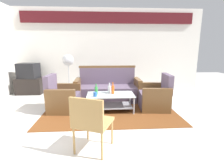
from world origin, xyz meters
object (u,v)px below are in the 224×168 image
Objects in this scene: armchair_left at (63,99)px; tv_stand at (30,86)px; bottle_orange at (113,89)px; bottle_green at (96,90)px; coffee_table at (111,100)px; wicker_chair at (91,120)px; bottle_clear at (109,89)px; television at (29,71)px; armchair_right at (155,97)px; cup at (95,94)px; couch at (108,90)px; pedestal_fan at (68,62)px.

armchair_left reaches higher than tv_stand.
tv_stand is (-2.61, 1.69, -0.25)m from bottle_orange.
armchair_left reaches higher than bottle_green.
coffee_table is 1.38× the size of tv_stand.
bottle_clear is at bearing 101.15° from wicker_chair.
bottle_clear is at bearing 94.11° from armchair_left.
coffee_table is (1.13, -0.12, -0.02)m from armchair_left.
wicker_chair is at bearing -101.16° from bottle_clear.
television is at bearing 147.59° from bottle_clear.
cup is (-1.45, -0.26, 0.17)m from armchair_right.
couch is at bearing 126.43° from armchair_left.
wicker_chair reaches higher than bottle_orange.
bottle_orange is 3.12m from tv_stand.
armchair_left is 0.85m from cup.
cup is 0.12× the size of tv_stand.
cup is at bearing 149.02° from television.
bottle_orange is (1.19, -0.07, 0.23)m from armchair_left.
couch is 0.90m from bottle_green.
pedestal_fan reaches higher than couch.
armchair_left is 0.67× the size of pedestal_fan.
couch is 2.48m from wicker_chair.
bottle_clear is 2.46× the size of cup.
cup is 2.92m from tv_stand.
armchair_left is at bearing 172.01° from bottle_green.
bottle_orange is at bearing -49.85° from bottle_clear.
bottle_clear is 0.19× the size of pedestal_fan.
wicker_chair is (-0.03, -1.63, -0.01)m from bottle_green.
pedestal_fan is (-0.15, 1.67, 0.73)m from armchair_left.
bottle_orange is at bearing 27.48° from cup.
bottle_green is at bearing 178.84° from coffee_table.
television is 0.53× the size of pedestal_fan.
bottle_clear is at bearing -52.56° from pedestal_fan.
television is (-2.54, 1.61, 0.26)m from bottle_clear.
pedestal_fan reaches higher than armchair_right.
tv_stand is at bearing 142.02° from bottle_green.
armchair_right is 3.34× the size of bottle_green.
television is at bearing -19.80° from couch.
coffee_table is 4.47× the size of bottle_clear.
bottle_orange is 0.35× the size of tv_stand.
couch reaches higher than bottle_orange.
cup is 1.45m from wicker_chair.
bottle_clear is 3.01m from tv_stand.
tv_stand is at bearing 147.00° from bottle_orange.
couch reaches higher than coffee_table.
armchair_right reaches higher than tv_stand.
armchair_left is 1.91m from wicker_chair.
pedestal_fan reaches higher than tv_stand.
bottle_clear is at bearing 157.58° from television.
television is at bearing 80.01° from tv_stand.
tv_stand is at bearing 145.42° from wicker_chair.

